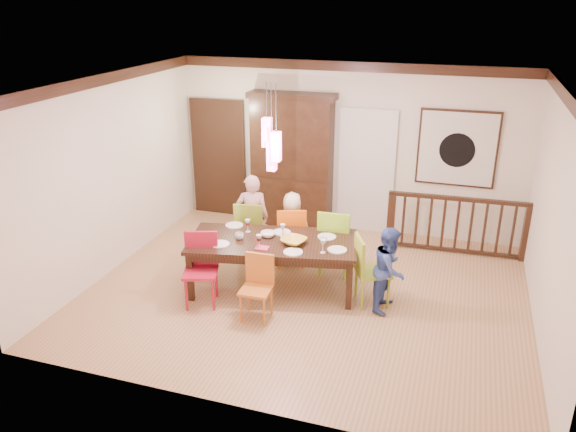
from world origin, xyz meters
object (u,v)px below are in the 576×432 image
(dining_table, at_px, (273,245))
(person_end_right, at_px, (390,269))
(chair_far_left, at_px, (251,225))
(china_hutch, at_px, (292,161))
(person_far_left, at_px, (252,218))
(chair_end_right, at_px, (373,266))
(person_far_mid, at_px, (292,229))
(balustrade, at_px, (457,224))

(dining_table, relative_size, person_end_right, 2.14)
(chair_far_left, distance_m, china_hutch, 1.66)
(person_far_left, bearing_deg, chair_far_left, -24.33)
(dining_table, distance_m, person_far_left, 1.03)
(chair_end_right, bearing_deg, dining_table, 66.79)
(chair_end_right, relative_size, person_far_mid, 0.84)
(china_hutch, bearing_deg, person_end_right, -48.72)
(person_far_left, height_order, person_end_right, person_far_left)
(chair_far_left, xyz_separation_m, person_end_right, (2.28, -0.86, 0.02))
(dining_table, xyz_separation_m, balustrade, (2.41, 2.00, -0.17))
(person_far_mid, xyz_separation_m, person_end_right, (1.62, -0.90, 0.00))
(chair_far_left, bearing_deg, person_far_mid, 173.85)
(balustrade, height_order, person_end_right, person_end_right)
(china_hutch, bearing_deg, dining_table, -78.89)
(dining_table, relative_size, balustrade, 1.12)
(chair_end_right, xyz_separation_m, china_hutch, (-1.86, 2.31, 0.64))
(person_end_right, bearing_deg, chair_end_right, 80.34)
(china_hutch, distance_m, person_end_right, 3.23)
(person_end_right, bearing_deg, balustrade, -14.20)
(dining_table, height_order, person_far_mid, person_far_mid)
(chair_far_left, distance_m, person_far_mid, 0.66)
(chair_end_right, height_order, person_far_left, person_far_left)
(person_far_mid, height_order, person_end_right, person_end_right)
(chair_far_left, height_order, chair_end_right, chair_far_left)
(china_hutch, height_order, balustrade, china_hutch)
(chair_far_left, distance_m, balustrade, 3.28)
(chair_far_left, bearing_deg, china_hutch, -106.55)
(chair_end_right, xyz_separation_m, balustrade, (1.01, 1.97, -0.05))
(chair_far_left, height_order, person_far_left, person_far_left)
(dining_table, bearing_deg, chair_far_left, 116.50)
(china_hutch, height_order, person_far_left, china_hutch)
(dining_table, relative_size, chair_far_left, 2.53)
(person_far_left, bearing_deg, china_hutch, -114.78)
(chair_end_right, xyz_separation_m, person_far_mid, (-1.39, 0.83, 0.02))
(chair_far_left, xyz_separation_m, balustrade, (3.06, 1.18, -0.06))
(chair_end_right, bearing_deg, china_hutch, 14.23)
(chair_end_right, distance_m, china_hutch, 3.04)
(chair_far_left, bearing_deg, dining_table, 118.55)
(chair_end_right, distance_m, person_end_right, 0.24)
(person_far_mid, bearing_deg, chair_far_left, -22.02)
(chair_end_right, xyz_separation_m, person_far_left, (-2.03, 0.79, 0.14))
(dining_table, relative_size, chair_end_right, 2.55)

